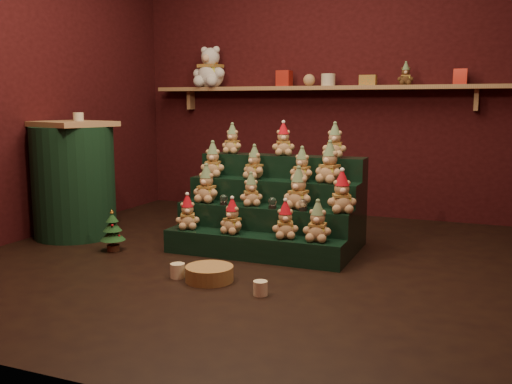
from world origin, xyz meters
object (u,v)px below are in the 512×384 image
at_px(mini_christmas_tree, 113,231).
at_px(mug_left, 178,271).
at_px(snow_globe_c, 303,205).
at_px(wicker_basket, 209,274).
at_px(brown_bear, 406,74).
at_px(side_table, 74,180).
at_px(mug_right, 260,288).
at_px(riser_tier_front, 252,247).
at_px(snow_globe_a, 224,200).
at_px(snow_globe_b, 273,203).
at_px(white_bear, 210,62).

height_order(mini_christmas_tree, mug_left, mini_christmas_tree).
xyz_separation_m(snow_globe_c, wicker_basket, (-0.39, -0.77, -0.36)).
relative_size(mug_left, brown_bear, 0.47).
relative_size(side_table, brown_bear, 4.79).
distance_m(mini_christmas_tree, mug_left, 0.93).
bearing_deg(brown_bear, mug_right, -109.70).
distance_m(riser_tier_front, snow_globe_a, 0.47).
height_order(mini_christmas_tree, wicker_basket, mini_christmas_tree).
bearing_deg(mug_right, wicker_basket, 162.27).
height_order(snow_globe_a, snow_globe_b, snow_globe_b).
relative_size(mini_christmas_tree, mug_left, 3.44).
distance_m(riser_tier_front, mug_right, 0.83).
bearing_deg(white_bear, mini_christmas_tree, -80.28).
relative_size(riser_tier_front, snow_globe_c, 15.36).
distance_m(side_table, brown_bear, 3.19).
bearing_deg(mini_christmas_tree, white_bear, 93.95).
distance_m(snow_globe_a, mini_christmas_tree, 0.91).
xyz_separation_m(snow_globe_a, mug_right, (0.67, -0.90, -0.36)).
distance_m(snow_globe_b, wicker_basket, 0.86).
distance_m(mini_christmas_tree, white_bear, 2.47).
xyz_separation_m(side_table, mini_christmas_tree, (0.61, -0.30, -0.33)).
bearing_deg(snow_globe_c, side_table, -177.96).
height_order(riser_tier_front, white_bear, white_bear).
bearing_deg(mini_christmas_tree, mug_left, -26.80).
xyz_separation_m(riser_tier_front, side_table, (-1.71, 0.09, 0.40)).
height_order(side_table, mug_left, side_table).
bearing_deg(white_bear, side_table, -99.68).
relative_size(mug_right, wicker_basket, 0.28).
bearing_deg(mug_right, mug_left, 170.10).
xyz_separation_m(snow_globe_b, brown_bear, (0.72, 1.64, 1.02)).
height_order(side_table, brown_bear, brown_bear).
distance_m(mug_left, white_bear, 3.03).
relative_size(snow_globe_a, mug_left, 0.86).
distance_m(mini_christmas_tree, brown_bear, 3.05).
relative_size(snow_globe_c, mug_right, 1.03).
bearing_deg(snow_globe_a, riser_tier_front, -27.32).
xyz_separation_m(snow_globe_b, mini_christmas_tree, (-1.20, -0.37, -0.24)).
relative_size(snow_globe_a, mug_right, 0.95).
distance_m(mug_left, mug_right, 0.65).
bearing_deg(snow_globe_c, white_bear, 133.99).
distance_m(snow_globe_a, mug_left, 0.87).
xyz_separation_m(snow_globe_b, snow_globe_c, (0.24, 0.00, 0.00)).
relative_size(snow_globe_b, mug_right, 0.99).
distance_m(riser_tier_front, mug_left, 0.69).
xyz_separation_m(mini_christmas_tree, mug_right, (1.46, -0.53, -0.12)).
bearing_deg(snow_globe_a, mug_right, -53.22).
bearing_deg(wicker_basket, mini_christmas_tree, 159.38).
bearing_deg(riser_tier_front, snow_globe_a, 152.68).
height_order(snow_globe_c, side_table, side_table).
xyz_separation_m(mini_christmas_tree, white_bear, (-0.14, 2.01, 1.43)).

